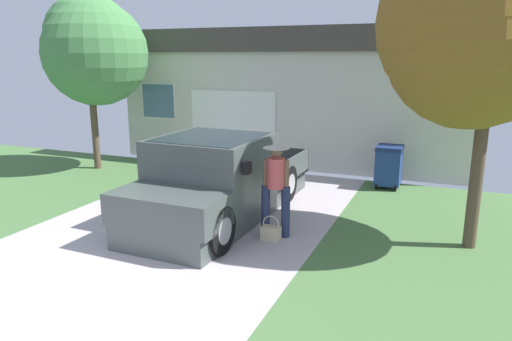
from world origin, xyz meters
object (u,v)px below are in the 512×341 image
at_px(pickup_truck, 216,182).
at_px(wheeled_trash_bin, 389,165).
at_px(person_with_hat, 276,183).
at_px(handbag, 271,232).
at_px(front_yard_tree, 93,49).
at_px(neighbor_tree, 471,33).
at_px(house_with_garage, 311,92).

xyz_separation_m(pickup_truck, wheeled_trash_bin, (2.81, 3.66, -0.18)).
relative_size(person_with_hat, handbag, 3.94).
bearing_deg(pickup_truck, front_yard_tree, -26.84).
xyz_separation_m(person_with_hat, handbag, (-0.01, -0.20, -0.83)).
xyz_separation_m(neighbor_tree, wheeled_trash_bin, (-1.46, 3.16, -2.91)).
bearing_deg(pickup_truck, house_with_garage, -86.36).
bearing_deg(wheeled_trash_bin, neighbor_tree, -65.29).
bearing_deg(person_with_hat, neighbor_tree, -173.41).
relative_size(person_with_hat, house_with_garage, 0.16).
relative_size(pickup_truck, person_with_hat, 2.95).
xyz_separation_m(front_yard_tree, neighbor_tree, (9.43, -2.26, 0.16)).
relative_size(handbag, wheeled_trash_bin, 0.42).
bearing_deg(pickup_truck, handbag, 157.73).
bearing_deg(front_yard_tree, neighbor_tree, -13.46).
height_order(person_with_hat, front_yard_tree, front_yard_tree).
bearing_deg(front_yard_tree, person_with_hat, -25.67).
bearing_deg(neighbor_tree, person_with_hat, -162.77).
xyz_separation_m(person_with_hat, neighbor_tree, (2.87, 0.89, 2.50)).
bearing_deg(front_yard_tree, house_with_garage, 44.72).
bearing_deg(wheeled_trash_bin, handbag, -108.55).
relative_size(pickup_truck, neighbor_tree, 1.00).
xyz_separation_m(pickup_truck, neighbor_tree, (4.26, 0.49, 2.73)).
height_order(person_with_hat, wheeled_trash_bin, person_with_hat).
bearing_deg(house_with_garage, handbag, -78.21).
bearing_deg(handbag, front_yard_tree, 152.89).
bearing_deg(person_with_hat, front_yard_tree, -36.31).
distance_m(neighbor_tree, wheeled_trash_bin, 4.54).
distance_m(house_with_garage, front_yard_tree, 6.95).
bearing_deg(pickup_truck, person_with_hat, 165.23).
distance_m(handbag, house_with_garage, 8.52).
bearing_deg(front_yard_tree, handbag, -27.11).
bearing_deg(house_with_garage, neighbor_tree, -56.98).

